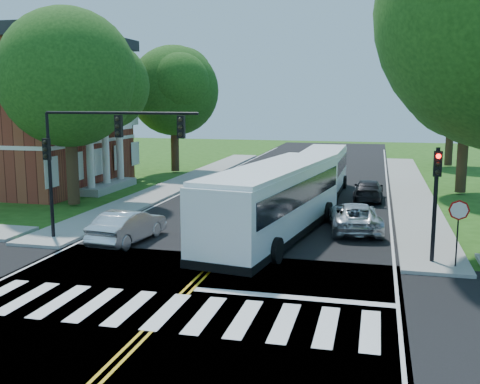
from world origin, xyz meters
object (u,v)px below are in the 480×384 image
(signal_ne, at_px, (436,189))
(hatchback, at_px, (128,226))
(suv, at_px, (355,217))
(bus_follow, at_px, (321,173))
(dark_sedan, at_px, (368,190))
(bus_lead, at_px, (275,200))
(signal_nw, at_px, (96,145))

(signal_ne, xyz_separation_m, hatchback, (-12.88, 0.44, -2.22))
(signal_ne, height_order, suv, signal_ne)
(bus_follow, bearing_deg, suv, 106.47)
(suv, relative_size, dark_sedan, 1.12)
(signal_ne, height_order, bus_follow, signal_ne)
(bus_lead, bearing_deg, signal_ne, 165.82)
(signal_ne, bearing_deg, hatchback, 178.03)
(bus_lead, distance_m, suv, 4.28)
(bus_lead, distance_m, bus_follow, 11.55)
(signal_nw, relative_size, dark_sedan, 1.61)
(suv, bearing_deg, bus_lead, 24.56)
(dark_sedan, bearing_deg, suv, 87.15)
(signal_ne, distance_m, bus_lead, 7.35)
(signal_nw, height_order, bus_follow, signal_nw)
(bus_lead, xyz_separation_m, hatchback, (-6.21, -2.42, -1.04))
(signal_nw, relative_size, bus_lead, 0.54)
(bus_follow, distance_m, suv, 9.70)
(bus_follow, height_order, dark_sedan, bus_follow)
(bus_follow, relative_size, suv, 2.33)
(bus_follow, bearing_deg, signal_ne, 112.72)
(dark_sedan, bearing_deg, bus_follow, -10.86)
(hatchback, xyz_separation_m, suv, (9.73, 4.62, -0.04))
(bus_follow, xyz_separation_m, hatchback, (-7.14, -13.93, -0.85))
(signal_ne, relative_size, bus_lead, 0.33)
(signal_nw, distance_m, signal_ne, 14.13)
(signal_nw, xyz_separation_m, bus_lead, (7.39, 2.88, -2.60))
(signal_ne, bearing_deg, suv, 121.93)
(suv, bearing_deg, dark_sedan, -100.78)
(signal_ne, bearing_deg, bus_follow, 111.79)
(bus_lead, bearing_deg, signal_nw, 30.33)
(hatchback, relative_size, suv, 0.89)
(signal_nw, relative_size, bus_follow, 0.62)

